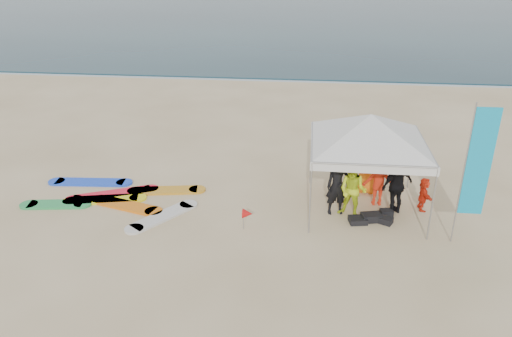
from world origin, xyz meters
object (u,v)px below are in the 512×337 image
object	(u,v)px
person_orange_a	(379,181)
marker_pennant	(247,214)
surfboard_spread	(117,198)
person_seated	(423,194)
canopy_tent	(371,115)
feather_flag	(477,164)
person_orange_b	(368,165)
person_yellow	(353,190)
person_black_b	(397,185)
person_black_a	(337,186)

from	to	relation	value
person_orange_a	marker_pennant	bearing A→B (deg)	25.60
surfboard_spread	person_seated	bearing A→B (deg)	2.09
canopy_tent	feather_flag	size ratio (longest dim) A/B	1.16
person_orange_a	person_orange_b	bearing A→B (deg)	-73.42
person_orange_a	marker_pennant	distance (m)	4.23
person_seated	marker_pennant	world-z (taller)	person_seated
person_yellow	person_black_b	world-z (taller)	person_black_b
person_black_a	person_seated	size ratio (longest dim) A/B	1.73
feather_flag	marker_pennant	bearing A→B (deg)	179.71
person_yellow	canopy_tent	size ratio (longest dim) A/B	0.37
canopy_tent	surfboard_spread	world-z (taller)	canopy_tent
person_orange_b	canopy_tent	bearing A→B (deg)	86.06
canopy_tent	surfboard_spread	distance (m)	8.15
person_black_a	person_orange_b	world-z (taller)	person_orange_b
person_black_b	marker_pennant	bearing A→B (deg)	-14.05
person_orange_b	surfboard_spread	size ratio (longest dim) A/B	0.37
feather_flag	marker_pennant	size ratio (longest dim) A/B	6.08
person_orange_a	feather_flag	xyz separation A→B (m)	(2.06, -1.96, 1.50)
person_black_a	canopy_tent	bearing A→B (deg)	12.64
person_black_a	person_orange_a	distance (m)	1.46
person_orange_b	marker_pennant	xyz separation A→B (m)	(-3.50, -2.72, -0.45)
person_yellow	feather_flag	xyz separation A→B (m)	(2.89, -1.09, 1.44)
person_orange_a	canopy_tent	distance (m)	2.25
person_black_b	surfboard_spread	xyz separation A→B (m)	(-8.51, -0.05, -0.88)
person_orange_a	person_orange_b	distance (m)	0.84
person_black_b	person_seated	world-z (taller)	person_black_b
person_orange_a	person_black_b	xyz separation A→B (m)	(0.46, -0.51, 0.12)
marker_pennant	surfboard_spread	xyz separation A→B (m)	(-4.29, 1.37, -0.46)
person_orange_b	canopy_tent	distance (m)	2.32
marker_pennant	surfboard_spread	world-z (taller)	marker_pennant
person_orange_b	surfboard_spread	xyz separation A→B (m)	(-7.79, -1.35, -0.91)
feather_flag	surfboard_spread	bearing A→B (deg)	172.13
person_yellow	surfboard_spread	size ratio (longest dim) A/B	0.33
person_orange_a	surfboard_spread	xyz separation A→B (m)	(-8.05, -0.56, -0.75)
person_black_a	person_yellow	bearing A→B (deg)	-31.76
person_black_a	surfboard_spread	world-z (taller)	person_black_a
person_black_b	feather_flag	distance (m)	2.56
person_seated	surfboard_spread	distance (m)	9.39
canopy_tent	marker_pennant	world-z (taller)	canopy_tent
person_seated	person_orange_a	bearing A→B (deg)	78.32
person_yellow	person_orange_a	distance (m)	1.20
person_seated	marker_pennant	distance (m)	5.35
person_seated	canopy_tent	distance (m)	3.02
person_orange_a	person_seated	distance (m)	1.36
person_black_b	canopy_tent	size ratio (longest dim) A/B	0.40
person_yellow	person_orange_a	world-z (taller)	person_yellow
person_black_b	person_seated	xyz separation A→B (m)	(0.86, 0.29, -0.39)
person_black_b	feather_flag	size ratio (longest dim) A/B	0.47
person_seated	surfboard_spread	bearing A→B (deg)	89.83
person_yellow	person_black_b	size ratio (longest dim) A/B	0.92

